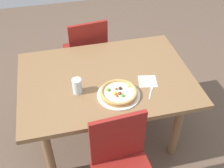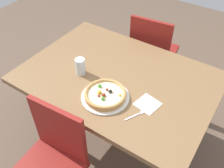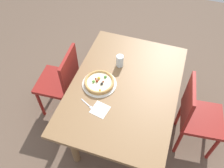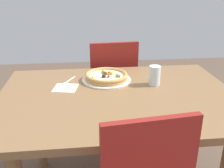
{
  "view_description": "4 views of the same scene",
  "coord_description": "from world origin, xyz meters",
  "px_view_note": "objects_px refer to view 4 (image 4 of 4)",
  "views": [
    {
      "loc": [
        -0.35,
        -1.69,
        2.18
      ],
      "look_at": [
        0.02,
        -0.12,
        0.74
      ],
      "focal_mm": 44.82,
      "sensor_mm": 36.0,
      "label": 1
    },
    {
      "loc": [
        0.73,
        -1.17,
        1.93
      ],
      "look_at": [
        0.02,
        -0.12,
        0.74
      ],
      "focal_mm": 40.27,
      "sensor_mm": 36.0,
      "label": 2
    },
    {
      "loc": [
        1.34,
        0.32,
        2.46
      ],
      "look_at": [
        0.02,
        -0.12,
        0.74
      ],
      "focal_mm": 38.3,
      "sensor_mm": 36.0,
      "label": 3
    },
    {
      "loc": [
        0.19,
        1.38,
        1.35
      ],
      "look_at": [
        0.02,
        -0.12,
        0.74
      ],
      "focal_mm": 42.09,
      "sensor_mm": 36.0,
      "label": 4
    }
  ],
  "objects_px": {
    "dining_table": "(118,109)",
    "chair_near": "(112,85)",
    "drinking_glass": "(155,76)",
    "pizza": "(107,76)",
    "napkin": "(65,88)",
    "fork": "(68,81)",
    "plate": "(106,80)"
  },
  "relations": [
    {
      "from": "dining_table",
      "to": "fork",
      "type": "bearing_deg",
      "value": -38.36
    },
    {
      "from": "dining_table",
      "to": "chair_near",
      "type": "xyz_separation_m",
      "value": [
        -0.04,
        -0.71,
        -0.14
      ]
    },
    {
      "from": "chair_near",
      "to": "plate",
      "type": "bearing_deg",
      "value": -104.37
    },
    {
      "from": "drinking_glass",
      "to": "plate",
      "type": "bearing_deg",
      "value": -20.23
    },
    {
      "from": "plate",
      "to": "fork",
      "type": "distance_m",
      "value": 0.25
    },
    {
      "from": "fork",
      "to": "dining_table",
      "type": "bearing_deg",
      "value": 78.67
    },
    {
      "from": "fork",
      "to": "pizza",
      "type": "bearing_deg",
      "value": 115.55
    },
    {
      "from": "pizza",
      "to": "fork",
      "type": "relative_size",
      "value": 1.81
    },
    {
      "from": "chair_near",
      "to": "drinking_glass",
      "type": "relative_size",
      "value": 7.21
    },
    {
      "from": "chair_near",
      "to": "drinking_glass",
      "type": "xyz_separation_m",
      "value": [
        -0.21,
        0.58,
        0.29
      ]
    },
    {
      "from": "chair_near",
      "to": "drinking_glass",
      "type": "height_order",
      "value": "chair_near"
    },
    {
      "from": "dining_table",
      "to": "chair_near",
      "type": "height_order",
      "value": "chair_near"
    },
    {
      "from": "plate",
      "to": "napkin",
      "type": "xyz_separation_m",
      "value": [
        0.26,
        0.1,
        -0.0
      ]
    },
    {
      "from": "fork",
      "to": "drinking_glass",
      "type": "distance_m",
      "value": 0.56
    },
    {
      "from": "napkin",
      "to": "drinking_glass",
      "type": "bearing_deg",
      "value": 179.45
    },
    {
      "from": "pizza",
      "to": "napkin",
      "type": "relative_size",
      "value": 1.99
    },
    {
      "from": "dining_table",
      "to": "drinking_glass",
      "type": "bearing_deg",
      "value": -153.21
    },
    {
      "from": "dining_table",
      "to": "napkin",
      "type": "relative_size",
      "value": 9.92
    },
    {
      "from": "plate",
      "to": "drinking_glass",
      "type": "xyz_separation_m",
      "value": [
        -0.29,
        0.11,
        0.06
      ]
    },
    {
      "from": "plate",
      "to": "pizza",
      "type": "distance_m",
      "value": 0.03
    },
    {
      "from": "fork",
      "to": "napkin",
      "type": "distance_m",
      "value": 0.11
    },
    {
      "from": "chair_near",
      "to": "fork",
      "type": "relative_size",
      "value": 5.8
    },
    {
      "from": "pizza",
      "to": "drinking_glass",
      "type": "xyz_separation_m",
      "value": [
        -0.29,
        0.11,
        0.03
      ]
    },
    {
      "from": "chair_near",
      "to": "fork",
      "type": "height_order",
      "value": "chair_near"
    },
    {
      "from": "dining_table",
      "to": "fork",
      "type": "xyz_separation_m",
      "value": [
        0.3,
        -0.24,
        0.09
      ]
    },
    {
      "from": "pizza",
      "to": "plate",
      "type": "bearing_deg",
      "value": -2.4
    },
    {
      "from": "drinking_glass",
      "to": "chair_near",
      "type": "bearing_deg",
      "value": -70.52
    },
    {
      "from": "fork",
      "to": "plate",
      "type": "bearing_deg",
      "value": 115.55
    },
    {
      "from": "pizza",
      "to": "drinking_glass",
      "type": "relative_size",
      "value": 2.25
    },
    {
      "from": "drinking_glass",
      "to": "napkin",
      "type": "bearing_deg",
      "value": -0.55
    },
    {
      "from": "dining_table",
      "to": "plate",
      "type": "relative_size",
      "value": 4.3
    },
    {
      "from": "dining_table",
      "to": "plate",
      "type": "xyz_separation_m",
      "value": [
        0.05,
        -0.23,
        0.1
      ]
    }
  ]
}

